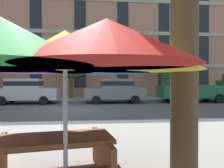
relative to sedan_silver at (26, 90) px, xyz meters
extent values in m
plane|color=#424244|center=(3.54, -3.70, -0.95)|extent=(120.00, 120.00, 0.00)
cube|color=gray|center=(3.54, 3.10, -0.89)|extent=(56.00, 3.60, 0.12)
cube|color=#A87056|center=(3.54, 11.30, 5.45)|extent=(37.67, 12.00, 12.80)
cube|color=#9E937F|center=(3.54, 5.26, 2.25)|extent=(36.91, 0.08, 0.36)
cube|color=#9E937F|center=(3.54, 5.26, 5.45)|extent=(36.91, 0.08, 0.36)
cube|color=black|center=(-0.65, 5.27, 5.85)|extent=(1.10, 0.06, 11.60)
cube|color=black|center=(3.54, 5.27, 5.85)|extent=(1.10, 0.06, 11.60)
cube|color=black|center=(7.72, 5.27, 5.85)|extent=(1.10, 0.06, 11.60)
cube|color=black|center=(11.91, 5.27, 5.85)|extent=(1.10, 0.06, 11.60)
cube|color=black|center=(16.09, 5.27, 5.85)|extent=(1.10, 0.06, 11.60)
cube|color=#A8AAB2|center=(0.05, 0.00, -0.25)|extent=(4.40, 1.76, 0.80)
cube|color=#A8AAB2|center=(-0.10, 0.00, 0.49)|extent=(2.30, 1.55, 0.68)
cube|color=black|center=(-0.10, 0.00, 0.49)|extent=(2.32, 1.57, 0.32)
cylinder|color=black|center=(1.42, 0.88, -0.65)|extent=(0.60, 0.22, 0.60)
cylinder|color=black|center=(1.42, -0.88, -0.65)|extent=(0.60, 0.22, 0.60)
cylinder|color=black|center=(-1.31, 0.88, -0.65)|extent=(0.60, 0.22, 0.60)
cylinder|color=black|center=(-1.31, -0.88, -0.65)|extent=(0.60, 0.22, 0.60)
cube|color=slate|center=(6.32, 0.00, -0.25)|extent=(4.40, 1.76, 0.80)
cube|color=slate|center=(6.47, 0.00, 0.49)|extent=(2.30, 1.55, 0.68)
cube|color=black|center=(6.47, 0.00, 0.49)|extent=(2.32, 1.57, 0.32)
cylinder|color=black|center=(4.96, -0.88, -0.65)|extent=(0.60, 0.22, 0.60)
cylinder|color=black|center=(4.96, 0.88, -0.65)|extent=(0.60, 0.22, 0.60)
cylinder|color=black|center=(7.68, -0.88, -0.65)|extent=(0.60, 0.22, 0.60)
cylinder|color=black|center=(7.68, 0.88, -0.65)|extent=(0.60, 0.22, 0.60)
cube|color=#195933|center=(12.34, 0.00, -0.13)|extent=(5.10, 1.90, 0.96)
cube|color=#195933|center=(11.24, 0.00, 0.80)|extent=(1.90, 1.75, 0.90)
cube|color=#195933|center=(14.81, 0.00, 0.53)|extent=(0.16, 1.75, 0.36)
cylinder|color=black|center=(13.92, 0.95, -0.61)|extent=(0.68, 0.22, 0.68)
cylinder|color=black|center=(13.92, -0.95, -0.61)|extent=(0.68, 0.22, 0.68)
cylinder|color=black|center=(10.76, 0.95, -0.61)|extent=(0.68, 0.22, 0.68)
cylinder|color=black|center=(10.76, -0.95, -0.61)|extent=(0.68, 0.22, 0.68)
cylinder|color=brown|center=(2.82, 3.36, 0.17)|extent=(0.32, 0.32, 2.24)
sphere|color=#387F33|center=(2.61, 3.37, 2.87)|extent=(2.64, 2.64, 2.64)
sphere|color=#387F33|center=(2.96, 3.01, 2.52)|extent=(3.21, 3.21, 3.21)
cylinder|color=brown|center=(11.08, 3.17, 0.41)|extent=(0.37, 0.37, 2.71)
sphere|color=#236023|center=(10.93, 3.20, 2.69)|extent=(2.70, 2.70, 2.70)
sphere|color=#236023|center=(11.10, 3.27, 2.82)|extent=(1.81, 1.81, 1.81)
sphere|color=#236023|center=(11.33, 3.23, 2.90)|extent=(2.25, 2.25, 2.25)
sphere|color=#236023|center=(11.10, 3.26, 2.51)|extent=(1.98, 1.98, 1.98)
cylinder|color=silver|center=(4.29, -12.70, 0.15)|extent=(0.06, 0.06, 2.20)
cone|color=yellow|center=(5.29, -12.70, 1.03)|extent=(1.75, 1.75, 0.45)
cone|color=blue|center=(4.79, -11.84, 1.03)|extent=(1.75, 1.75, 0.45)
cone|color=#662D9E|center=(3.80, -11.84, 1.03)|extent=(1.75, 1.75, 0.45)
cone|color=red|center=(4.79, -13.56, 1.03)|extent=(1.75, 1.75, 0.45)
cone|color=yellow|center=(4.29, -12.70, 1.07)|extent=(1.67, 1.67, 0.53)
cube|color=brown|center=(4.04, -12.36, -0.21)|extent=(1.91, 1.08, 0.06)
cube|color=brown|center=(3.94, -11.75, -0.51)|extent=(1.82, 0.57, 0.05)
cube|color=brown|center=(4.81, -12.23, -0.58)|extent=(0.31, 1.39, 0.74)
cylinder|color=#4C3823|center=(6.15, -12.23, 0.84)|extent=(0.44, 0.44, 3.58)
camera|label=1|loc=(4.64, -15.58, 0.66)|focal=34.11mm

